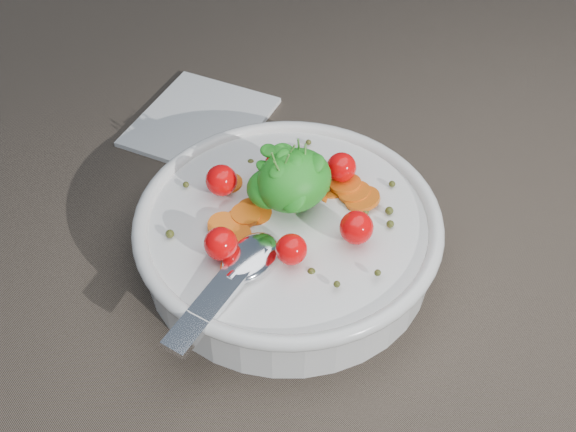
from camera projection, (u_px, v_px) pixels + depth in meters
ground at (272, 266)px, 0.65m from camera, size 6.00×6.00×0.00m
bowl at (288, 234)px, 0.63m from camera, size 0.29×0.27×0.11m
napkin at (201, 121)px, 0.79m from camera, size 0.19×0.18×0.01m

